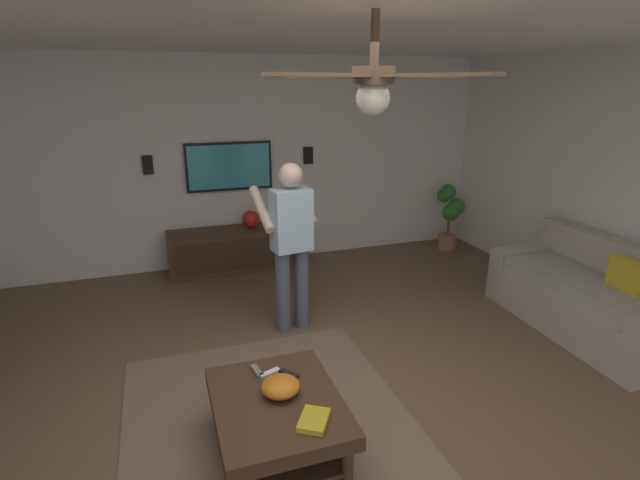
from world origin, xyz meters
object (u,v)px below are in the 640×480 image
at_px(media_console, 237,249).
at_px(wall_speaker_left, 308,155).
at_px(tv, 229,166).
at_px(remote_black, 289,374).
at_px(potted_plant_tall, 450,213).
at_px(ceiling_fan, 374,82).
at_px(couch, 589,299).
at_px(wall_speaker_right, 148,165).
at_px(remote_white, 270,373).
at_px(vase_round, 251,219).
at_px(person_standing, 291,238).
at_px(remote_grey, 257,371).
at_px(bowl, 281,386).
at_px(book, 314,420).
at_px(coffee_table, 278,413).

bearing_deg(media_console, wall_speaker_left, 103.58).
bearing_deg(tv, remote_black, -2.62).
distance_m(potted_plant_tall, ceiling_fan, 4.92).
height_order(couch, wall_speaker_right, wall_speaker_right).
relative_size(potted_plant_tall, remote_white, 6.37).
bearing_deg(wall_speaker_left, vase_round, 105.40).
height_order(tv, vase_round, tv).
bearing_deg(tv, wall_speaker_left, 90.71).
bearing_deg(person_standing, couch, -117.96).
relative_size(media_console, potted_plant_tall, 1.78).
distance_m(couch, remote_black, 3.16).
xyz_separation_m(media_console, remote_grey, (-3.00, 0.35, 0.14)).
bearing_deg(wall_speaker_left, remote_white, 158.17).
relative_size(remote_black, wall_speaker_left, 0.68).
bearing_deg(remote_grey, bowl, 8.71).
bearing_deg(vase_round, book, 174.56).
height_order(potted_plant_tall, remote_white, potted_plant_tall).
bearing_deg(coffee_table, vase_round, -8.47).
bearing_deg(media_console, book, -2.24).
bearing_deg(bowl, media_console, -4.49).
distance_m(remote_white, remote_grey, 0.10).
relative_size(person_standing, potted_plant_tall, 1.72).
relative_size(coffee_table, remote_white, 6.67).
relative_size(potted_plant_tall, wall_speaker_left, 4.34).
bearing_deg(bowl, coffee_table, 142.21).
height_order(wall_speaker_left, ceiling_fan, ceiling_fan).
bearing_deg(remote_black, ceiling_fan, -13.27).
height_order(coffee_table, potted_plant_tall, potted_plant_tall).
height_order(couch, bowl, couch).
distance_m(couch, coffee_table, 3.34).
bearing_deg(vase_round, wall_speaker_right, 78.77).
distance_m(potted_plant_tall, remote_grey, 4.38).
bearing_deg(bowl, couch, -79.45).
bearing_deg(couch, tv, -42.71).
relative_size(couch, media_console, 1.13).
xyz_separation_m(tv, wall_speaker_right, (0.01, 0.97, 0.07)).
relative_size(coffee_table, potted_plant_tall, 1.05).
distance_m(coffee_table, wall_speaker_left, 3.99).
height_order(couch, person_standing, person_standing).
xyz_separation_m(media_console, bowl, (-3.29, 0.26, 0.18)).
relative_size(remote_grey, wall_speaker_right, 0.68).
relative_size(coffee_table, vase_round, 4.55).
xyz_separation_m(media_console, potted_plant_tall, (-0.20, -3.01, 0.27)).
xyz_separation_m(couch, ceiling_fan, (-1.07, 2.86, 2.01)).
bearing_deg(wall_speaker_right, ceiling_fan, -164.92).
relative_size(potted_plant_tall, bowl, 3.79).
xyz_separation_m(person_standing, wall_speaker_left, (1.98, -0.80, 0.46)).
relative_size(remote_black, vase_round, 0.68).
height_order(bowl, wall_speaker_right, wall_speaker_right).
relative_size(remote_grey, vase_round, 0.68).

